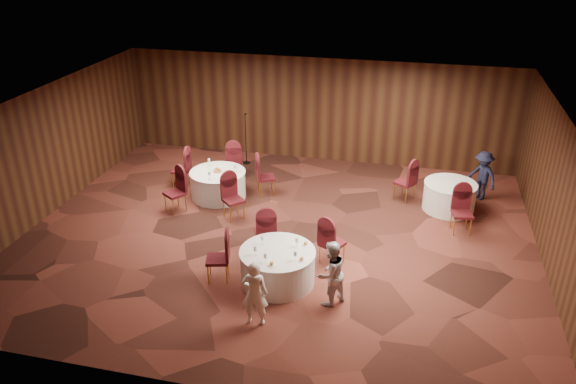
% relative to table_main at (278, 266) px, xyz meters
% --- Properties ---
extents(ground, '(12.00, 12.00, 0.00)m').
position_rel_table_main_xyz_m(ground, '(-0.46, 1.83, -0.38)').
color(ground, black).
rests_on(ground, ground).
extents(room_shell, '(12.00, 12.00, 12.00)m').
position_rel_table_main_xyz_m(room_shell, '(-0.46, 1.83, 1.59)').
color(room_shell, silver).
rests_on(room_shell, ground).
extents(table_main, '(1.58, 1.58, 0.74)m').
position_rel_table_main_xyz_m(table_main, '(0.00, 0.00, 0.00)').
color(table_main, silver).
rests_on(table_main, ground).
extents(table_left, '(1.51, 1.51, 0.74)m').
position_rel_table_main_xyz_m(table_left, '(-2.56, 3.53, 0.00)').
color(table_left, silver).
rests_on(table_left, ground).
extents(table_right, '(1.35, 1.35, 0.74)m').
position_rel_table_main_xyz_m(table_right, '(3.54, 4.21, -0.00)').
color(table_right, silver).
rests_on(table_right, ground).
extents(chairs_main, '(2.89, 1.95, 1.00)m').
position_rel_table_main_xyz_m(chairs_main, '(-0.27, 0.62, 0.12)').
color(chairs_main, '#3E0E0C').
rests_on(chairs_main, ground).
extents(chairs_left, '(3.07, 3.09, 1.00)m').
position_rel_table_main_xyz_m(chairs_left, '(-2.57, 3.56, 0.12)').
color(chairs_left, '#3E0E0C').
rests_on(chairs_left, ground).
extents(chairs_right, '(2.08, 2.16, 1.00)m').
position_rel_table_main_xyz_m(chairs_right, '(3.09, 3.79, 0.12)').
color(chairs_right, '#3E0E0C').
rests_on(chairs_right, ground).
extents(tabletop_main, '(1.07, 1.05, 0.22)m').
position_rel_table_main_xyz_m(tabletop_main, '(0.14, -0.11, 0.47)').
color(tabletop_main, silver).
rests_on(tabletop_main, table_main).
extents(tabletop_left, '(0.89, 0.89, 0.22)m').
position_rel_table_main_xyz_m(tabletop_left, '(-2.55, 3.52, 0.45)').
color(tabletop_left, silver).
rests_on(tabletop_left, table_left).
extents(tabletop_right, '(0.08, 0.08, 0.22)m').
position_rel_table_main_xyz_m(tabletop_right, '(3.76, 3.93, 0.52)').
color(tabletop_right, silver).
rests_on(tabletop_right, table_right).
extents(mic_stand, '(0.24, 0.24, 1.60)m').
position_rel_table_main_xyz_m(mic_stand, '(-2.52, 5.97, 0.09)').
color(mic_stand, black).
rests_on(mic_stand, ground).
extents(woman_a, '(0.53, 0.38, 1.35)m').
position_rel_table_main_xyz_m(woman_a, '(-0.08, -1.40, 0.30)').
color(woman_a, white).
rests_on(woman_a, ground).
extents(woman_b, '(0.83, 0.84, 1.37)m').
position_rel_table_main_xyz_m(woman_b, '(1.18, -0.46, 0.31)').
color(woman_b, silver).
rests_on(woman_b, ground).
extents(man_c, '(0.98, 0.98, 1.36)m').
position_rel_table_main_xyz_m(man_c, '(4.38, 5.05, 0.30)').
color(man_c, '#161932').
rests_on(man_c, ground).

